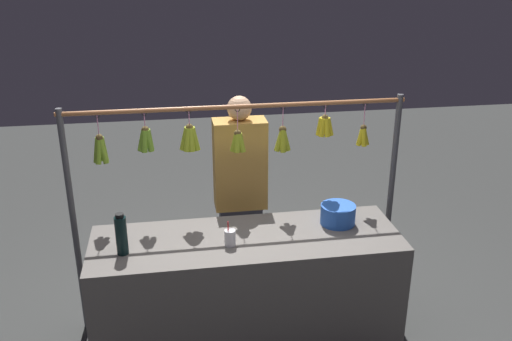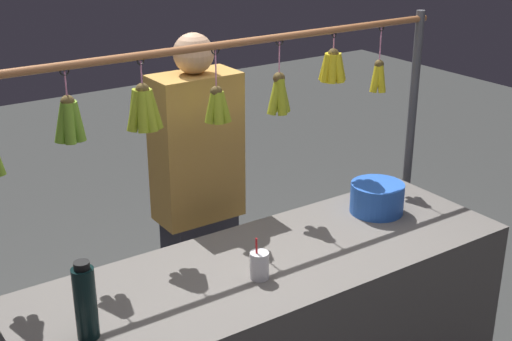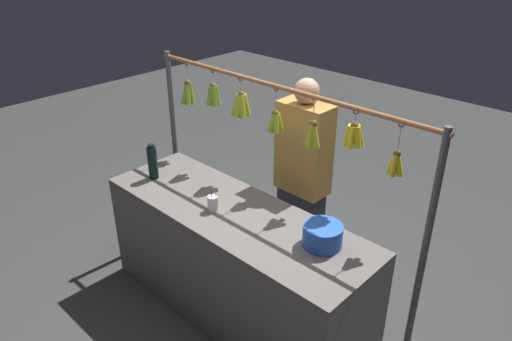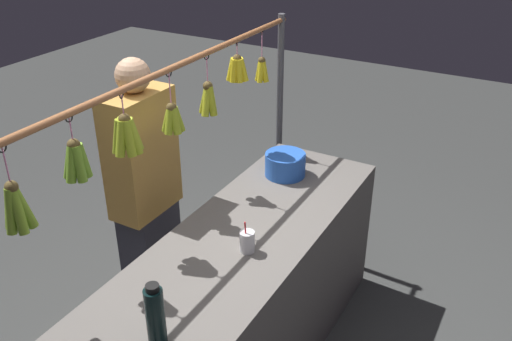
% 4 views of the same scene
% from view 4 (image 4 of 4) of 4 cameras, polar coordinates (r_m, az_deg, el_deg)
% --- Properties ---
extents(market_counter, '(2.10, 0.69, 0.89)m').
position_cam_4_polar(market_counter, '(3.12, -1.09, -13.22)').
color(market_counter, '#66605B').
rests_on(market_counter, ground).
extents(display_rack, '(2.43, 0.14, 1.73)m').
position_cam_4_polar(display_rack, '(2.83, -8.95, 2.07)').
color(display_rack, '#4C4C51').
rests_on(display_rack, ground).
extents(water_bottle, '(0.08, 0.08, 0.28)m').
position_cam_4_polar(water_bottle, '(2.21, -10.28, -14.44)').
color(water_bottle, black).
rests_on(water_bottle, market_counter).
extents(blue_bucket, '(0.25, 0.25, 0.14)m').
position_cam_4_polar(blue_bucket, '(3.36, 3.01, 0.63)').
color(blue_bucket, blue).
rests_on(blue_bucket, market_counter).
extents(drink_cup, '(0.07, 0.07, 0.17)m').
position_cam_4_polar(drink_cup, '(2.70, -0.92, -7.29)').
color(drink_cup, silver).
rests_on(drink_cup, market_counter).
extents(vendor_person, '(0.40, 0.22, 1.70)m').
position_cam_4_polar(vendor_person, '(3.26, -11.17, -3.34)').
color(vendor_person, '#2D2D38').
rests_on(vendor_person, ground).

